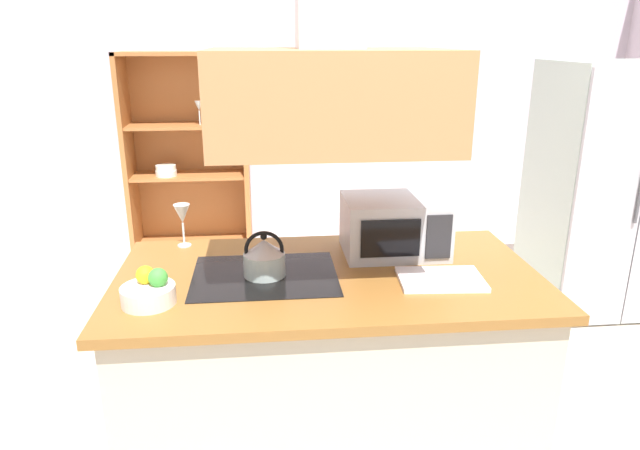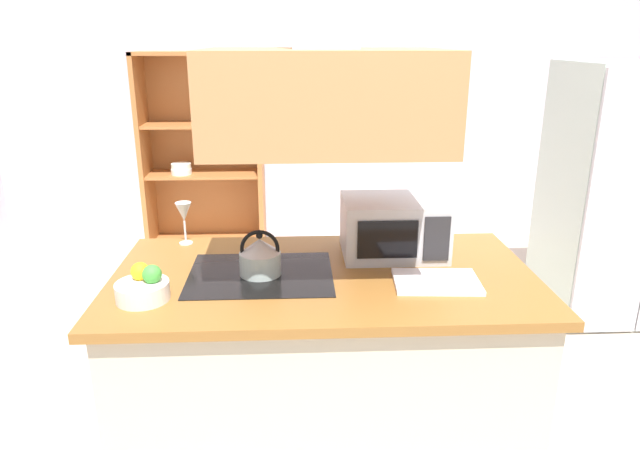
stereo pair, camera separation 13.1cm
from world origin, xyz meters
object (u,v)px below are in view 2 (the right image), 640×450
kettle (260,256)px  fruit_bowl (143,287)px  dish_cabinet (204,165)px  microwave (394,227)px  refrigerator (624,193)px  cutting_board (436,282)px  wine_glass_on_counter (184,213)px

kettle → fruit_bowl: size_ratio=0.97×
dish_cabinet → kettle: dish_cabinet is taller
microwave → fruit_bowl: 1.12m
dish_cabinet → microwave: 2.90m
refrigerator → kettle: bearing=-149.8°
kettle → microwave: bearing=20.1°
microwave → fruit_bowl: size_ratio=2.28×
refrigerator → cutting_board: (-1.65, -1.50, 0.06)m
cutting_board → microwave: microwave is taller
fruit_bowl → microwave: bearing=22.9°
fruit_bowl → cutting_board: bearing=4.4°
wine_glass_on_counter → microwave: bearing=-10.5°
dish_cabinet → cutting_board: 3.25m
refrigerator → dish_cabinet: size_ratio=0.98×
fruit_bowl → kettle: bearing=26.6°
microwave → dish_cabinet: bearing=115.6°
microwave → wine_glass_on_counter: 0.99m
cutting_board → wine_glass_on_counter: bearing=154.3°
dish_cabinet → kettle: size_ratio=8.94×
dish_cabinet → microwave: bearing=-64.4°
dish_cabinet → microwave: (1.25, -2.60, 0.26)m
refrigerator → microwave: size_ratio=3.71×
wine_glass_on_counter → fruit_bowl: wine_glass_on_counter is taller
dish_cabinet → wine_glass_on_counter: dish_cabinet is taller
cutting_board → microwave: 0.38m
refrigerator → wine_glass_on_counter: bearing=-160.4°
cutting_board → wine_glass_on_counter: size_ratio=1.65×
refrigerator → microwave: 2.12m
kettle → cutting_board: (0.71, -0.13, -0.07)m
microwave → refrigerator: bearing=33.3°
wine_glass_on_counter → cutting_board: bearing=-25.7°
fruit_bowl → refrigerator: bearing=29.7°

